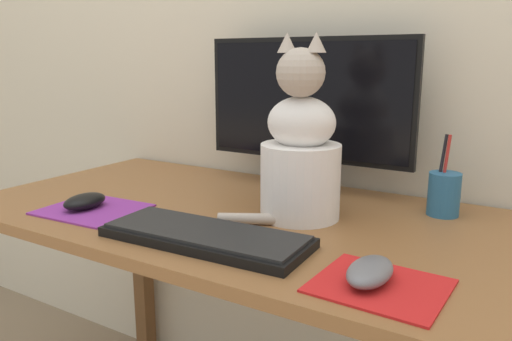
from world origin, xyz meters
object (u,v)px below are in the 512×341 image
object	(u,v)px
keyboard	(206,236)
computer_mouse_left	(85,201)
computer_mouse_right	(370,272)
cat	(300,152)
pen_cup	(444,193)
monitor	(307,108)

from	to	relation	value
keyboard	computer_mouse_left	xyz separation A→B (m)	(-0.36, 0.02, 0.01)
computer_mouse_right	cat	bearing A→B (deg)	134.84
computer_mouse_left	pen_cup	distance (m)	0.80
monitor	pen_cup	bearing A→B (deg)	-4.26
cat	keyboard	bearing A→B (deg)	-119.32
cat	computer_mouse_right	bearing A→B (deg)	-53.79
cat	pen_cup	distance (m)	0.33
computer_mouse_right	computer_mouse_left	bearing A→B (deg)	176.94
monitor	computer_mouse_right	world-z (taller)	monitor
computer_mouse_left	pen_cup	xyz separation A→B (m)	(0.70, 0.38, 0.03)
computer_mouse_left	cat	size ratio (longest dim) A/B	0.27
computer_mouse_left	pen_cup	world-z (taller)	pen_cup
computer_mouse_right	cat	size ratio (longest dim) A/B	0.29
monitor	cat	distance (m)	0.23
computer_mouse_right	pen_cup	distance (m)	0.42
keyboard	pen_cup	bearing A→B (deg)	46.73
computer_mouse_left	cat	distance (m)	0.50
monitor	computer_mouse_left	distance (m)	0.58
computer_mouse_right	cat	world-z (taller)	cat
monitor	pen_cup	world-z (taller)	monitor
keyboard	pen_cup	size ratio (longest dim) A/B	2.28
monitor	cat	world-z (taller)	same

